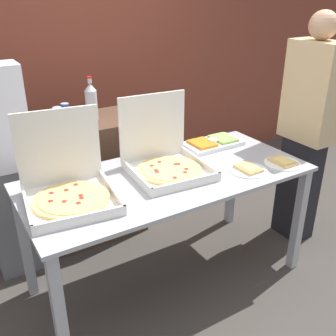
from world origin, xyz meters
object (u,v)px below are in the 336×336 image
object	(u,v)px
pizza_box_near_right	(165,159)
veggie_tray	(213,143)
paper_plate_front_right	(248,169)
soda_can_colored	(65,111)
paper_plate_front_left	(283,162)
person_guest_plaid	(0,159)
soda_bottle	(91,101)
person_guest_cap	(307,129)
soda_can_silver	(58,115)
pizza_box_near_left	(68,186)

from	to	relation	value
pizza_box_near_right	veggie_tray	bearing A→B (deg)	23.71
paper_plate_front_right	soda_can_colored	size ratio (longest dim) A/B	2.05
pizza_box_near_right	paper_plate_front_left	size ratio (longest dim) A/B	2.12
person_guest_plaid	pizza_box_near_right	bearing A→B (deg)	145.85
soda_bottle	person_guest_cap	world-z (taller)	person_guest_cap
soda_can_silver	person_guest_plaid	size ratio (longest dim) A/B	0.07
pizza_box_near_right	veggie_tray	xyz separation A→B (m)	(0.53, 0.19, -0.06)
pizza_box_near_left	paper_plate_front_right	distance (m)	1.15
soda_can_colored	pizza_box_near_right	bearing A→B (deg)	-70.35
paper_plate_front_right	veggie_tray	distance (m)	0.47
veggie_tray	soda_can_colored	world-z (taller)	soda_can_colored
pizza_box_near_right	soda_bottle	distance (m)	0.87
veggie_tray	pizza_box_near_right	bearing A→B (deg)	-160.67
soda_bottle	soda_can_colored	size ratio (longest dim) A/B	2.66
pizza_box_near_right	person_guest_plaid	size ratio (longest dim) A/B	0.31
pizza_box_near_right	soda_can_colored	xyz separation A→B (m)	(-0.33, 0.94, 0.13)
paper_plate_front_right	soda_bottle	size ratio (longest dim) A/B	0.77
soda_bottle	person_guest_cap	size ratio (longest dim) A/B	0.19
pizza_box_near_right	paper_plate_front_right	world-z (taller)	pizza_box_near_right
soda_can_silver	soda_can_colored	bearing A→B (deg)	40.27
pizza_box_near_left	veggie_tray	world-z (taller)	pizza_box_near_left
paper_plate_front_right	soda_bottle	xyz separation A→B (m)	(-0.62, 1.11, 0.28)
pizza_box_near_left	paper_plate_front_left	world-z (taller)	pizza_box_near_left
veggie_tray	person_guest_cap	bearing A→B (deg)	-25.37
pizza_box_near_right	paper_plate_front_right	bearing A→B (deg)	-27.11
pizza_box_near_left	paper_plate_front_right	size ratio (longest dim) A/B	2.17
paper_plate_front_left	soda_can_silver	distance (m)	1.67
veggie_tray	soda_can_colored	size ratio (longest dim) A/B	3.51
paper_plate_front_left	person_guest_cap	size ratio (longest dim) A/B	0.14
veggie_tray	person_guest_plaid	size ratio (longest dim) A/B	0.26
paper_plate_front_left	soda_bottle	size ratio (longest dim) A/B	0.74
soda_bottle	person_guest_plaid	bearing A→B (deg)	-163.68
veggie_tray	soda_bottle	distance (m)	0.98
veggie_tray	soda_can_silver	xyz separation A→B (m)	(-0.95, 0.68, 0.19)
pizza_box_near_left	soda_can_silver	bearing A→B (deg)	82.64
person_guest_plaid	person_guest_cap	distance (m)	2.21
soda_can_colored	soda_can_silver	bearing A→B (deg)	-139.73
paper_plate_front_left	person_guest_cap	world-z (taller)	person_guest_cap
paper_plate_front_left	paper_plate_front_right	xyz separation A→B (m)	(-0.27, 0.04, -0.00)
paper_plate_front_right	soda_bottle	bearing A→B (deg)	119.28
paper_plate_front_left	person_guest_plaid	distance (m)	1.88
person_guest_cap	soda_can_silver	bearing A→B (deg)	58.28
paper_plate_front_left	pizza_box_near_right	bearing A→B (deg)	156.04
pizza_box_near_left	soda_can_silver	distance (m)	0.95
pizza_box_near_right	soda_can_silver	bearing A→B (deg)	120.01
veggie_tray	paper_plate_front_left	bearing A→B (deg)	-68.55
soda_can_colored	soda_bottle	bearing A→B (deg)	-32.18
soda_can_colored	person_guest_plaid	world-z (taller)	person_guest_plaid
pizza_box_near_right	soda_can_silver	xyz separation A→B (m)	(-0.42, 0.87, 0.13)
pizza_box_near_left	soda_can_silver	world-z (taller)	pizza_box_near_left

